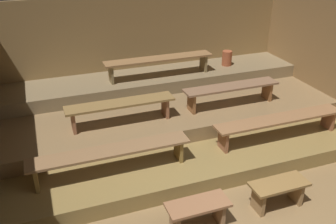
{
  "coord_description": "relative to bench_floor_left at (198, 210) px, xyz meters",
  "views": [
    {
      "loc": [
        -2.2,
        -2.6,
        3.45
      ],
      "look_at": [
        -0.2,
        2.81,
        0.58
      ],
      "focal_mm": 39.71,
      "sensor_mm": 36.0,
      "label": 1
    }
  ],
  "objects": [
    {
      "name": "platform_lower",
      "position": [
        0.6,
        2.3,
        -0.15
      ],
      "size": [
        6.08,
        3.49,
        0.25
      ],
      "primitive_type": "cube",
      "color": "olive",
      "rests_on": "ground"
    },
    {
      "name": "bench_middle_left",
      "position": [
        -0.43,
        2.17,
        0.55
      ],
      "size": [
        1.8,
        0.34,
        0.39
      ],
      "color": "olive",
      "rests_on": "platform_middle"
    },
    {
      "name": "bench_upper_center",
      "position": [
        0.67,
        3.39,
        0.81
      ],
      "size": [
        2.19,
        0.34,
        0.39
      ],
      "color": "olive",
      "rests_on": "platform_upper"
    },
    {
      "name": "platform_upper",
      "position": [
        0.6,
        3.52,
        0.36
      ],
      "size": [
        6.08,
        1.05,
        0.25
      ],
      "primitive_type": "cube",
      "color": "olive",
      "rests_on": "platform_middle"
    },
    {
      "name": "ground",
      "position": [
        0.6,
        1.69,
        -0.31
      ],
      "size": [
        6.88,
        5.5,
        0.08
      ],
      "primitive_type": "cube",
      "color": "olive"
    },
    {
      "name": "bench_floor_left",
      "position": [
        0.0,
        0.0,
        0.0
      ],
      "size": [
        0.8,
        0.34,
        0.39
      ],
      "color": "#936240",
      "rests_on": "ground"
    },
    {
      "name": "bench_floor_right",
      "position": [
        1.2,
        0.0,
        0.0
      ],
      "size": [
        0.8,
        0.34,
        0.39
      ],
      "color": "olive",
      "rests_on": "ground"
    },
    {
      "name": "wall_back",
      "position": [
        0.6,
        4.07,
        0.87
      ],
      "size": [
        6.88,
        0.06,
        2.29
      ],
      "primitive_type": "cube",
      "color": "olive",
      "rests_on": "ground"
    },
    {
      "name": "pail_upper",
      "position": [
        2.26,
        3.52,
        0.65
      ],
      "size": [
        0.21,
        0.21,
        0.32
      ],
      "primitive_type": "cylinder",
      "color": "#9E4C2D",
      "rests_on": "platform_upper"
    },
    {
      "name": "platform_middle",
      "position": [
        0.6,
        2.8,
        0.11
      ],
      "size": [
        6.08,
        2.48,
        0.25
      ],
      "primitive_type": "cube",
      "color": "olive",
      "rests_on": "platform_lower"
    },
    {
      "name": "bench_lower_right",
      "position": [
        2.02,
        1.2,
        0.3
      ],
      "size": [
        2.31,
        0.34,
        0.39
      ],
      "color": "#91643E",
      "rests_on": "platform_lower"
    },
    {
      "name": "bench_middle_right",
      "position": [
        1.62,
        2.17,
        0.55
      ],
      "size": [
        1.8,
        0.34,
        0.39
      ],
      "color": "#845F44",
      "rests_on": "platform_middle"
    },
    {
      "name": "bench_lower_left",
      "position": [
        -0.82,
        1.2,
        0.3
      ],
      "size": [
        2.31,
        0.34,
        0.39
      ],
      "color": "olive",
      "rests_on": "platform_lower"
    }
  ]
}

